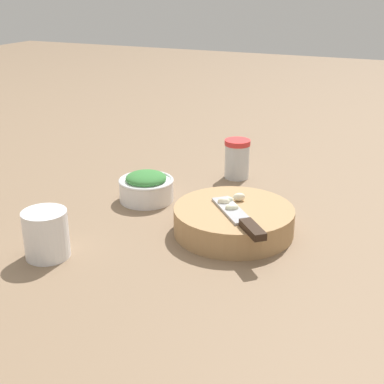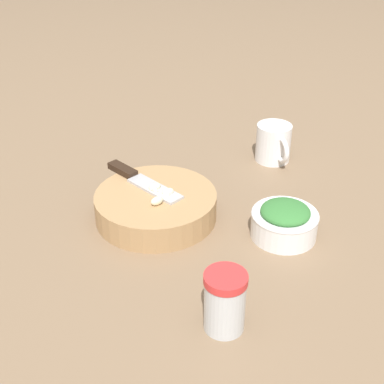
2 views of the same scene
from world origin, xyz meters
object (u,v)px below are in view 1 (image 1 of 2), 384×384
at_px(garlic_cloves, 232,202).
at_px(coffee_mug, 47,233).
at_px(chef_knife, 241,219).
at_px(herb_bowl, 146,187).
at_px(cutting_board, 234,220).
at_px(spice_jar, 237,159).

height_order(garlic_cloves, coffee_mug, coffee_mug).
xyz_separation_m(chef_knife, garlic_cloves, (0.06, 0.04, 0.00)).
bearing_deg(herb_bowl, cutting_board, -107.77).
distance_m(chef_knife, coffee_mug, 0.34).
distance_m(cutting_board, chef_knife, 0.07).
distance_m(chef_knife, garlic_cloves, 0.07).
distance_m(herb_bowl, coffee_mug, 0.29).
height_order(cutting_board, herb_bowl, herb_bowl).
bearing_deg(coffee_mug, cutting_board, -50.41).
relative_size(garlic_cloves, coffee_mug, 0.74).
relative_size(chef_knife, coffee_mug, 1.47).
xyz_separation_m(cutting_board, spice_jar, (0.29, 0.10, 0.02)).
bearing_deg(cutting_board, spice_jar, 18.56).
height_order(cutting_board, chef_knife, chef_knife).
xyz_separation_m(chef_knife, spice_jar, (0.34, 0.13, -0.01)).
distance_m(herb_bowl, spice_jar, 0.25).
bearing_deg(garlic_cloves, coffee_mug, 131.33).
xyz_separation_m(garlic_cloves, coffee_mug, (-0.22, 0.25, -0.02)).
relative_size(cutting_board, coffee_mug, 2.09).
bearing_deg(garlic_cloves, herb_bowl, 73.45).
bearing_deg(chef_knife, herb_bowl, 112.58).
relative_size(garlic_cloves, spice_jar, 0.85).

